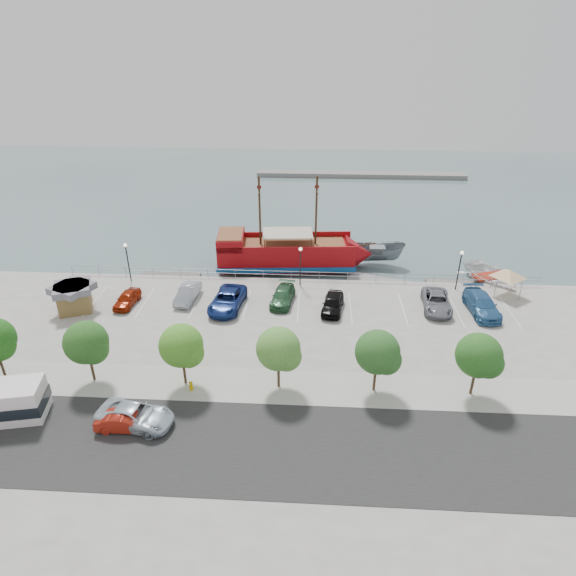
{
  "coord_description": "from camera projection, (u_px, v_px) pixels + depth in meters",
  "views": [
    {
      "loc": [
        1.32,
        -38.16,
        23.06
      ],
      "look_at": [
        -1.0,
        2.0,
        2.0
      ],
      "focal_mm": 30.0,
      "sensor_mm": 36.0,
      "label": 1
    }
  ],
  "objects": [
    {
      "name": "dock_west",
      "position": [
        170.0,
        277.0,
        53.77
      ],
      "size": [
        6.66,
        1.94,
        0.38
      ],
      "primitive_type": "cube",
      "rotation": [
        0.0,
        0.0,
        0.01
      ],
      "color": "#66615D",
      "rests_on": "ground"
    },
    {
      "name": "speedboat",
      "position": [
        491.0,
        279.0,
        52.15
      ],
      "size": [
        7.62,
        8.91,
        1.56
      ],
      "primitive_type": "imported",
      "rotation": [
        0.0,
        0.0,
        0.35
      ],
      "color": "white",
      "rests_on": "ground"
    },
    {
      "name": "tree_c",
      "position": [
        183.0,
        347.0,
        34.48
      ],
      "size": [
        3.3,
        3.2,
        5.0
      ],
      "color": "#473321",
      "rests_on": "sidewalk"
    },
    {
      "name": "fire_hydrant",
      "position": [
        191.0,
        386.0,
        35.13
      ],
      "size": [
        0.28,
        0.28,
        0.81
      ],
      "rotation": [
        0.0,
        0.0,
        -0.38
      ],
      "color": "#D0A200",
      "rests_on": "sidewalk"
    },
    {
      "name": "patrol_boat",
      "position": [
        377.0,
        254.0,
        56.74
      ],
      "size": [
        6.55,
        2.66,
        2.5
      ],
      "primitive_type": "imported",
      "rotation": [
        0.0,
        0.0,
        1.54
      ],
      "color": "slate",
      "rests_on": "ground"
    },
    {
      "name": "sidewalk",
      "position": [
        292.0,
        387.0,
        35.66
      ],
      "size": [
        100.0,
        4.0,
        0.05
      ],
      "primitive_type": "cube",
      "color": "#9E9C92",
      "rests_on": "land_slab"
    },
    {
      "name": "parked_car_b",
      "position": [
        188.0,
        293.0,
        47.15
      ],
      "size": [
        1.97,
        4.56,
        1.46
      ],
      "primitive_type": "imported",
      "rotation": [
        0.0,
        0.0,
        -0.1
      ],
      "color": "#979CA7",
      "rests_on": "land_slab"
    },
    {
      "name": "lamp_post_left",
      "position": [
        127.0,
        256.0,
        49.82
      ],
      "size": [
        0.36,
        0.36,
        4.28
      ],
      "color": "black",
      "rests_on": "land_slab"
    },
    {
      "name": "parked_car_g",
      "position": [
        437.0,
        302.0,
        45.62
      ],
      "size": [
        2.96,
        5.59,
        1.5
      ],
      "primitive_type": "imported",
      "rotation": [
        0.0,
        0.0,
        -0.09
      ],
      "color": "slate",
      "rests_on": "land_slab"
    },
    {
      "name": "parked_car_c",
      "position": [
        227.0,
        300.0,
        45.78
      ],
      "size": [
        3.33,
        6.13,
        1.63
      ],
      "primitive_type": "imported",
      "rotation": [
        0.0,
        0.0,
        -0.11
      ],
      "color": "navy",
      "rests_on": "land_slab"
    },
    {
      "name": "street_van",
      "position": [
        135.0,
        416.0,
        31.93
      ],
      "size": [
        5.52,
        3.28,
        1.44
      ],
      "primitive_type": "imported",
      "rotation": [
        0.0,
        0.0,
        1.39
      ],
      "color": "#AFBFCA",
      "rests_on": "street"
    },
    {
      "name": "tree_f",
      "position": [
        481.0,
        357.0,
        33.4
      ],
      "size": [
        3.3,
        3.2,
        5.0
      ],
      "color": "#473321",
      "rests_on": "sidewalk"
    },
    {
      "name": "seawall_railing",
      "position": [
        301.0,
        275.0,
        51.17
      ],
      "size": [
        50.0,
        0.06,
        1.0
      ],
      "color": "gray",
      "rests_on": "land_slab"
    },
    {
      "name": "parked_car_h",
      "position": [
        482.0,
        304.0,
        45.01
      ],
      "size": [
        2.66,
        5.85,
        1.66
      ],
      "primitive_type": "imported",
      "rotation": [
        0.0,
        0.0,
        0.06
      ],
      "color": "#2F6396",
      "rests_on": "land_slab"
    },
    {
      "name": "tree_b",
      "position": [
        88.0,
        344.0,
        34.83
      ],
      "size": [
        3.3,
        3.2,
        5.0
      ],
      "color": "#473321",
      "rests_on": "sidewalk"
    },
    {
      "name": "street_sedan",
      "position": [
        126.0,
        421.0,
        31.58
      ],
      "size": [
        3.92,
        1.45,
        1.28
      ],
      "primitive_type": "imported",
      "rotation": [
        0.0,
        0.0,
        1.6
      ],
      "color": "#AB2314",
      "rests_on": "street"
    },
    {
      "name": "dock_east",
      "position": [
        460.0,
        285.0,
        52.14
      ],
      "size": [
        7.19,
        2.2,
        0.41
      ],
      "primitive_type": "cube",
      "rotation": [
        0.0,
        0.0,
        0.02
      ],
      "color": "slate",
      "rests_on": "ground"
    },
    {
      "name": "street",
      "position": [
        287.0,
        448.0,
        30.36
      ],
      "size": [
        100.0,
        8.0,
        0.04
      ],
      "primitive_type": "cube",
      "color": "black",
      "rests_on": "land_slab"
    },
    {
      "name": "ground",
      "position": [
        297.0,
        327.0,
        44.98
      ],
      "size": [
        160.0,
        160.0,
        0.0
      ],
      "primitive_type": "plane",
      "color": "#4C6064"
    },
    {
      "name": "shed",
      "position": [
        74.0,
        297.0,
        45.17
      ],
      "size": [
        4.15,
        4.15,
        2.62
      ],
      "rotation": [
        0.0,
        0.0,
        0.39
      ],
      "color": "brown",
      "rests_on": "land_slab"
    },
    {
      "name": "parked_car_a",
      "position": [
        127.0,
        299.0,
        46.31
      ],
      "size": [
        1.92,
        4.02,
        1.33
      ],
      "primitive_type": "imported",
      "rotation": [
        0.0,
        0.0,
        -0.09
      ],
      "color": "#911F07",
      "rests_on": "land_slab"
    },
    {
      "name": "far_shore",
      "position": [
        361.0,
        175.0,
        92.92
      ],
      "size": [
        40.0,
        3.0,
        0.8
      ],
      "primitive_type": "cube",
      "color": "gray",
      "rests_on": "ground"
    },
    {
      "name": "lamp_post_right",
      "position": [
        460.0,
        263.0,
        48.08
      ],
      "size": [
        0.36,
        0.36,
        4.28
      ],
      "color": "black",
      "rests_on": "land_slab"
    },
    {
      "name": "tree_d",
      "position": [
        280.0,
        351.0,
        34.12
      ],
      "size": [
        3.3,
        3.2,
        5.0
      ],
      "color": "#473321",
      "rests_on": "sidewalk"
    },
    {
      "name": "parked_car_d",
      "position": [
        283.0,
        296.0,
        46.72
      ],
      "size": [
        2.53,
        4.98,
        1.38
      ],
      "primitive_type": "imported",
      "rotation": [
        0.0,
        0.0,
        -0.13
      ],
      "color": "#265430",
      "rests_on": "land_slab"
    },
    {
      "name": "canopy_tent",
      "position": [
        510.0,
        270.0,
        47.34
      ],
      "size": [
        4.29,
        4.29,
        3.1
      ],
      "rotation": [
        0.0,
        0.0,
        -0.17
      ],
      "color": "slate",
      "rests_on": "land_slab"
    },
    {
      "name": "land_slab",
      "position": [
        282.0,
        526.0,
        26.22
      ],
      "size": [
        100.0,
        58.0,
        1.2
      ],
      "primitive_type": "cube",
      "color": "gray",
      "rests_on": "ground"
    },
    {
      "name": "dock_mid",
      "position": [
        382.0,
        283.0,
        52.56
      ],
      "size": [
        7.7,
        4.43,
        0.42
      ],
      "primitive_type": "cube",
      "rotation": [
        0.0,
        0.0,
        -0.33
      ],
      "color": "gray",
      "rests_on": "ground"
    },
    {
      "name": "tree_e",
      "position": [
        380.0,
        354.0,
        33.76
      ],
      "size": [
        3.3,
        3.2,
        5.0
      ],
      "color": "#473321",
      "rests_on": "sidewalk"
    },
    {
      "name": "lamp_post_mid",
      "position": [
        300.0,
        260.0,
        48.9
      ],
      "size": [
        0.36,
        0.36,
        4.28
      ],
      "color": "black",
      "rests_on": "land_slab"
    },
    {
      "name": "pirate_ship",
      "position": [
        297.0,
        254.0,
        55.25
      ],
      "size": [
        18.23,
        6.27,
        11.39
      ],
      "rotation": [
        0.0,
        0.0,
        0.08
      ],
      "color": "maroon",
      "rests_on": "ground"
    },
    {
      "name": "parked_car_e",
      "position": [
        333.0,
        303.0,
        45.29
      ],
      "size": [
        2.5,
        4.74,
        1.54
      ],
      "primitive_type": "imported",
      "rotation": [
        0.0,
        0.0,
        -0.16
      ],
      "color": "black",
      "rests_on": "land_slab"
    }
  ]
}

